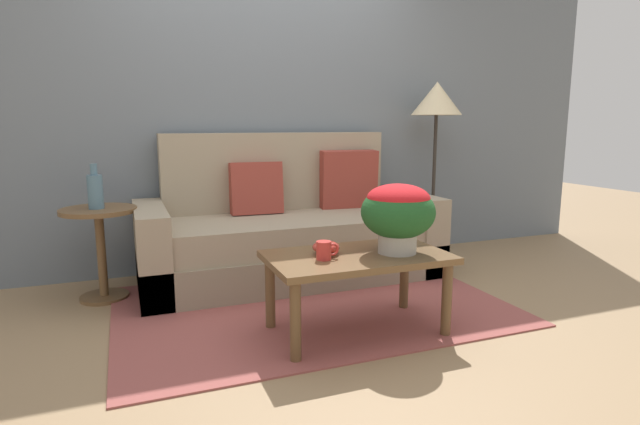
{
  "coord_description": "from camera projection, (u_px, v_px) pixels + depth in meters",
  "views": [
    {
      "loc": [
        -1.07,
        -2.85,
        1.15
      ],
      "look_at": [
        0.09,
        0.13,
        0.59
      ],
      "focal_mm": 28.6,
      "sensor_mm": 36.0,
      "label": 1
    }
  ],
  "objects": [
    {
      "name": "coffee_table",
      "position": [
        357.0,
        265.0,
        2.78
      ],
      "size": [
        0.98,
        0.56,
        0.45
      ],
      "color": "brown",
      "rests_on": "ground"
    },
    {
      "name": "ground_plane",
      "position": [
        315.0,
        309.0,
        3.19
      ],
      "size": [
        14.0,
        14.0,
        0.0
      ],
      "primitive_type": "plane",
      "color": "#997A56"
    },
    {
      "name": "table_vase",
      "position": [
        95.0,
        191.0,
        3.24
      ],
      "size": [
        0.09,
        0.09,
        0.29
      ],
      "color": "slate",
      "rests_on": "side_table"
    },
    {
      "name": "area_rug",
      "position": [
        312.0,
        305.0,
        3.25
      ],
      "size": [
        2.38,
        1.64,
        0.01
      ],
      "primitive_type": "cube",
      "color": "#994C47",
      "rests_on": "ground"
    },
    {
      "name": "coffee_mug",
      "position": [
        325.0,
        250.0,
        2.65
      ],
      "size": [
        0.12,
        0.08,
        0.1
      ],
      "color": "red",
      "rests_on": "coffee_table"
    },
    {
      "name": "wall_back",
      "position": [
        261.0,
        91.0,
        4.07
      ],
      "size": [
        6.4,
        0.12,
        2.82
      ],
      "primitive_type": "cube",
      "color": "slate",
      "rests_on": "ground"
    },
    {
      "name": "side_table",
      "position": [
        100.0,
        237.0,
        3.32
      ],
      "size": [
        0.47,
        0.47,
        0.61
      ],
      "color": "brown",
      "rests_on": "ground"
    },
    {
      "name": "potted_plant",
      "position": [
        398.0,
        211.0,
        2.76
      ],
      "size": [
        0.4,
        0.4,
        0.38
      ],
      "color": "#B7B2A8",
      "rests_on": "coffee_table"
    },
    {
      "name": "couch",
      "position": [
        289.0,
        234.0,
        3.84
      ],
      "size": [
        2.18,
        0.89,
        1.08
      ],
      "color": "gray",
      "rests_on": "ground"
    },
    {
      "name": "floor_lamp",
      "position": [
        437.0,
        108.0,
        4.29
      ],
      "size": [
        0.43,
        0.43,
        1.49
      ],
      "color": "#2D2823",
      "rests_on": "ground"
    },
    {
      "name": "snack_bowl",
      "position": [
        326.0,
        247.0,
        2.76
      ],
      "size": [
        0.15,
        0.15,
        0.07
      ],
      "color": "#B2382D",
      "rests_on": "coffee_table"
    }
  ]
}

